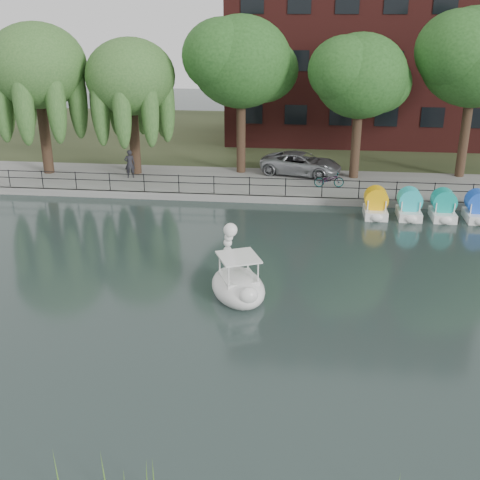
% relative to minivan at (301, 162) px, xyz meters
% --- Properties ---
extents(ground_plane, '(120.00, 120.00, 0.00)m').
position_rel_minivan_xyz_m(ground_plane, '(-2.78, -17.77, -1.19)').
color(ground_plane, '#384947').
extents(promenade, '(40.00, 6.00, 0.40)m').
position_rel_minivan_xyz_m(promenade, '(-2.78, -1.77, -0.99)').
color(promenade, gray).
rests_on(promenade, ground_plane).
extents(kerb, '(40.00, 0.25, 0.40)m').
position_rel_minivan_xyz_m(kerb, '(-2.78, -4.72, -0.99)').
color(kerb, gray).
rests_on(kerb, ground_plane).
extents(land_strip, '(60.00, 22.00, 0.36)m').
position_rel_minivan_xyz_m(land_strip, '(-2.78, 12.23, -1.01)').
color(land_strip, '#47512D').
rests_on(land_strip, ground_plane).
extents(railing, '(32.00, 0.05, 1.00)m').
position_rel_minivan_xyz_m(railing, '(-2.78, -4.52, -0.05)').
color(railing, black).
rests_on(railing, promenade).
extents(apartment_building, '(20.00, 10.07, 18.00)m').
position_rel_minivan_xyz_m(apartment_building, '(4.22, 12.20, 8.17)').
color(apartment_building, '#4C1E16').
rests_on(apartment_building, land_strip).
extents(willow_left, '(5.88, 5.88, 9.01)m').
position_rel_minivan_xyz_m(willow_left, '(-15.78, -1.27, 5.68)').
color(willow_left, '#473323').
rests_on(willow_left, promenade).
extents(willow_mid, '(5.32, 5.32, 8.15)m').
position_rel_minivan_xyz_m(willow_mid, '(-10.28, -0.77, 5.06)').
color(willow_mid, '#473323').
rests_on(willow_mid, promenade).
extents(broadleaf_center, '(6.00, 6.00, 9.25)m').
position_rel_minivan_xyz_m(broadleaf_center, '(-3.78, 0.23, 5.87)').
color(broadleaf_center, '#473323').
rests_on(broadleaf_center, promenade).
extents(broadleaf_right, '(5.40, 5.40, 8.32)m').
position_rel_minivan_xyz_m(broadleaf_right, '(3.22, -0.27, 5.20)').
color(broadleaf_right, '#473323').
rests_on(broadleaf_right, promenade).
extents(broadleaf_far, '(6.30, 6.30, 9.71)m').
position_rel_minivan_xyz_m(broadleaf_far, '(9.72, 0.73, 6.21)').
color(broadleaf_far, '#473323').
rests_on(broadleaf_far, promenade).
extents(minivan, '(3.89, 6.15, 1.58)m').
position_rel_minivan_xyz_m(minivan, '(0.00, 0.00, 0.00)').
color(minivan, gray).
rests_on(minivan, promenade).
extents(bicycle, '(0.74, 1.76, 1.00)m').
position_rel_minivan_xyz_m(bicycle, '(1.66, -2.57, -0.29)').
color(bicycle, gray).
rests_on(bicycle, promenade).
extents(pedestrian, '(0.83, 0.68, 1.98)m').
position_rel_minivan_xyz_m(pedestrian, '(-10.34, -1.88, 0.20)').
color(pedestrian, black).
rests_on(pedestrian, promenade).
extents(swan_boat, '(2.94, 3.53, 2.56)m').
position_rel_minivan_xyz_m(swan_boat, '(-2.10, -16.14, -0.63)').
color(swan_boat, white).
rests_on(swan_boat, ground_plane).
extents(pedal_boat_row, '(9.65, 1.70, 1.40)m').
position_rel_minivan_xyz_m(pedal_boat_row, '(8.21, -6.34, -0.58)').
color(pedal_boat_row, white).
rests_on(pedal_boat_row, ground_plane).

